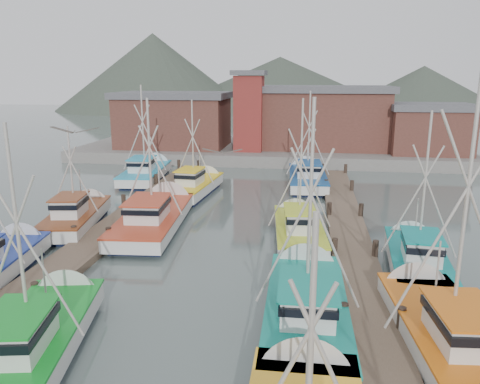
# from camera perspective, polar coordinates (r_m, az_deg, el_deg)

# --- Properties ---
(ground) EXTENTS (260.00, 260.00, 0.00)m
(ground) POSITION_cam_1_polar(r_m,az_deg,el_deg) (20.39, -5.48, -12.68)
(ground) COLOR #4B5B56
(ground) RESTS_ON ground
(dock_left) EXTENTS (2.30, 46.00, 1.50)m
(dock_left) POSITION_cam_1_polar(r_m,az_deg,el_deg) (26.15, -18.47, -6.73)
(dock_left) COLOR brown
(dock_left) RESTS_ON ground
(dock_right) EXTENTS (2.30, 46.00, 1.50)m
(dock_right) POSITION_cam_1_polar(r_m,az_deg,el_deg) (23.59, 13.95, -8.67)
(dock_right) COLOR brown
(dock_right) RESTS_ON ground
(quay) EXTENTS (44.00, 16.00, 1.20)m
(quay) POSITION_cam_1_polar(r_m,az_deg,el_deg) (55.51, 3.66, 5.05)
(quay) COLOR gray
(quay) RESTS_ON ground
(shed_left) EXTENTS (12.72, 8.48, 6.20)m
(shed_left) POSITION_cam_1_polar(r_m,az_deg,el_deg) (55.12, -8.06, 8.79)
(shed_left) COLOR brown
(shed_left) RESTS_ON quay
(shed_center) EXTENTS (14.84, 9.54, 6.90)m
(shed_center) POSITION_cam_1_polar(r_m,az_deg,el_deg) (54.87, 10.06, 9.06)
(shed_center) COLOR brown
(shed_center) RESTS_ON quay
(shed_right) EXTENTS (8.48, 6.36, 5.20)m
(shed_right) POSITION_cam_1_polar(r_m,az_deg,el_deg) (53.41, 22.07, 7.22)
(shed_right) COLOR brown
(shed_right) RESTS_ON quay
(lookout_tower) EXTENTS (3.60, 3.60, 8.50)m
(lookout_tower) POSITION_cam_1_polar(r_m,az_deg,el_deg) (51.21, 1.10, 9.91)
(lookout_tower) COLOR maroon
(lookout_tower) RESTS_ON quay
(distant_hills) EXTENTS (175.00, 140.00, 42.00)m
(distant_hills) POSITION_cam_1_polar(r_m,az_deg,el_deg) (141.61, 1.43, 10.19)
(distant_hills) COLOR #414B3E
(distant_hills) RESTS_ON ground
(boat_4) EXTENTS (4.17, 8.91, 8.54)m
(boat_4) POSITION_cam_1_polar(r_m,az_deg,el_deg) (17.65, -23.28, -15.83)
(boat_4) COLOR #101936
(boat_4) RESTS_ON ground
(boat_5) EXTENTS (3.76, 9.46, 9.28)m
(boat_5) POSITION_cam_1_polar(r_m,az_deg,el_deg) (18.48, 8.07, -13.34)
(boat_5) COLOR #101936
(boat_5) RESTS_ON ground
(boat_7) EXTENTS (4.35, 9.10, 11.02)m
(boat_7) POSITION_cam_1_polar(r_m,az_deg,el_deg) (18.11, 23.43, -15.00)
(boat_7) COLOR #101936
(boat_7) RESTS_ON ground
(boat_8) EXTENTS (4.05, 10.60, 8.91)m
(boat_8) POSITION_cam_1_polar(r_m,az_deg,el_deg) (29.45, -10.21, -2.95)
(boat_8) COLOR #101936
(boat_8) RESTS_ON ground
(boat_9) EXTENTS (3.43, 8.43, 8.65)m
(boat_9) POSITION_cam_1_polar(r_m,az_deg,el_deg) (26.88, 7.10, -4.47)
(boat_9) COLOR #101936
(boat_9) RESTS_ON ground
(boat_10) EXTENTS (3.81, 8.41, 6.92)m
(boat_10) POSITION_cam_1_polar(r_m,az_deg,el_deg) (30.95, -19.11, -2.69)
(boat_10) COLOR #101936
(boat_10) RESTS_ON ground
(boat_11) EXTENTS (3.33, 8.09, 8.29)m
(boat_11) POSITION_cam_1_polar(r_m,az_deg,el_deg) (24.13, 20.62, -7.47)
(boat_11) COLOR #101936
(boat_11) RESTS_ON ground
(boat_12) EXTENTS (3.26, 8.54, 8.09)m
(boat_12) POSITION_cam_1_polar(r_m,az_deg,el_deg) (37.41, -5.33, 0.81)
(boat_12) COLOR #101936
(boat_12) RESTS_ON ground
(boat_13) EXTENTS (3.62, 9.75, 8.85)m
(boat_13) POSITION_cam_1_polar(r_m,az_deg,el_deg) (40.84, 8.18, 1.84)
(boat_13) COLOR #101936
(boat_13) RESTS_ON ground
(boat_14) EXTENTS (3.83, 9.65, 9.25)m
(boat_14) POSITION_cam_1_polar(r_m,az_deg,el_deg) (43.34, -11.26, 2.42)
(boat_14) COLOR #101936
(boat_14) RESTS_ON ground
(gull_near) EXTENTS (1.55, 0.63, 0.24)m
(gull_near) POSITION_cam_1_polar(r_m,az_deg,el_deg) (14.90, -19.52, 7.04)
(gull_near) COLOR gray
(gull_near) RESTS_ON ground
(gull_far) EXTENTS (1.55, 0.62, 0.24)m
(gull_far) POSITION_cam_1_polar(r_m,az_deg,el_deg) (17.98, -2.17, 4.94)
(gull_far) COLOR gray
(gull_far) RESTS_ON ground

